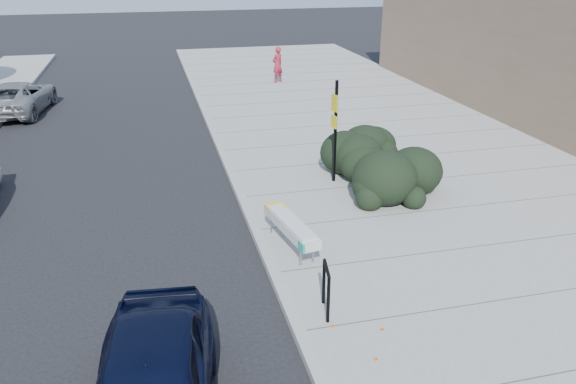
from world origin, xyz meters
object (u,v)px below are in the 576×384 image
Objects in this scene: bike_rack at (326,285)px; suv_silver at (18,97)px; bench at (291,226)px; sign_post at (335,126)px; pedestrian at (277,65)px.

suv_silver reaches higher than bike_rack.
bike_rack is at bearing -99.97° from bench.
bench is 4.29m from sign_post.
suv_silver is (-8.10, 14.43, -0.01)m from bench.
sign_post is 13.67m from pedestrian.
sign_post is at bearing 80.30° from bike_rack.
bike_rack is 0.33× the size of sign_post.
sign_post is at bearing 48.57° from bench.
bike_rack is (0.00, -2.56, 0.06)m from bench.
bench is at bearing 126.51° from suv_silver.
suv_silver is at bearing 109.27° from bench.
bench is at bearing 99.82° from bike_rack.
bike_rack is 18.82m from suv_silver.
pedestrian reaches higher than bench.
bench is 0.76× the size of sign_post.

